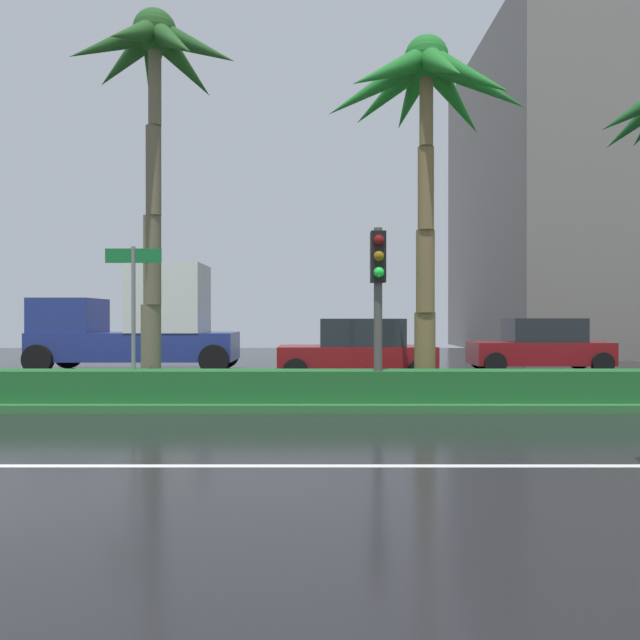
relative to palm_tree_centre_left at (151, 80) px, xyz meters
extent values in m
cube|color=black|center=(-0.32, 1.21, -6.79)|extent=(90.00, 42.00, 0.10)
cube|color=#2D6B33|center=(-0.32, 0.21, -6.67)|extent=(85.50, 4.00, 0.15)
cube|color=#1E6028|center=(-0.32, -1.19, -6.29)|extent=(76.50, 0.70, 0.60)
cylinder|color=#675F47|center=(-0.10, 0.12, -5.65)|extent=(0.42, 0.42, 1.88)
cylinder|color=#675F47|center=(-0.06, 0.07, -3.77)|extent=(0.37, 0.37, 1.88)
cylinder|color=#675F47|center=(-0.02, 0.03, -1.89)|extent=(0.32, 0.32, 1.88)
cylinder|color=#675F47|center=(0.03, -0.02, 0.00)|extent=(0.27, 0.27, 1.88)
sphere|color=#235120|center=(0.03, -0.02, 1.04)|extent=(0.90, 0.90, 0.90)
cone|color=#235120|center=(0.88, -0.10, 0.68)|extent=(1.98, 0.75, 1.23)
cone|color=#235120|center=(0.49, 0.65, 0.59)|extent=(1.54, 1.88, 1.39)
cone|color=#235120|center=(-0.23, 0.74, 0.56)|extent=(1.13, 1.96, 1.43)
cone|color=#235120|center=(-0.69, 0.41, 0.62)|extent=(1.93, 1.47, 1.33)
cone|color=#235120|center=(-0.76, -0.32, 0.64)|extent=(1.99, 1.22, 1.30)
cone|color=#235120|center=(-0.18, -0.82, 0.62)|extent=(1.01, 1.99, 1.33)
cone|color=#235120|center=(0.53, -0.63, 0.56)|extent=(1.62, 1.81, 1.44)
cylinder|color=brown|center=(5.70, -0.06, -5.74)|extent=(0.44, 0.44, 1.71)
cylinder|color=brown|center=(5.70, -0.14, -4.02)|extent=(0.39, 0.39, 1.71)
cylinder|color=brown|center=(5.69, -0.22, -2.31)|extent=(0.33, 0.33, 1.71)
cylinder|color=brown|center=(5.69, -0.30, -0.60)|extent=(0.28, 0.28, 1.71)
sphere|color=#1F7327|center=(5.69, -0.30, 0.36)|extent=(0.90, 0.90, 0.90)
cone|color=#1F7327|center=(6.74, -0.21, -0.13)|extent=(2.39, 0.76, 1.48)
cone|color=#1F7327|center=(6.39, 0.43, -0.21)|extent=(2.01, 2.05, 1.62)
cone|color=#1F7327|center=(5.53, 0.78, -0.05)|extent=(0.89, 2.43, 1.34)
cone|color=#1F7327|center=(5.02, 0.56, -0.05)|extent=(1.90, 2.22, 1.35)
cone|color=#1F7327|center=(4.67, -0.25, -0.21)|extent=(2.33, 0.68, 1.63)
cone|color=#1F7327|center=(4.89, -0.97, -0.16)|extent=(2.15, 1.93, 1.54)
cone|color=#1F7327|center=(5.81, -1.31, -0.20)|extent=(0.84, 2.36, 1.60)
cone|color=#1F7327|center=(6.33, -1.05, -0.26)|extent=(1.90, 2.09, 1.71)
cone|color=#195221|center=(10.53, 0.50, -0.63)|extent=(1.64, 1.76, 1.47)
cone|color=#195221|center=(10.24, -0.01, -0.58)|extent=(1.92, 0.72, 1.39)
cylinder|color=#4C4C47|center=(4.59, -1.40, -4.94)|extent=(0.16, 0.16, 3.30)
cube|color=black|center=(4.59, -1.40, -3.84)|extent=(0.28, 0.32, 0.96)
sphere|color=maroon|center=(4.59, -1.57, -3.54)|extent=(0.20, 0.20, 0.20)
sphere|color=#7F600F|center=(4.59, -1.57, -3.84)|extent=(0.20, 0.20, 0.20)
sphere|color=#1EEA3F|center=(4.59, -1.57, -4.14)|extent=(0.20, 0.20, 0.20)
cylinder|color=slate|center=(-0.16, -0.94, -5.09)|extent=(0.08, 0.08, 3.00)
cube|color=#146B2D|center=(-0.16, -0.94, -3.77)|extent=(1.10, 0.03, 0.28)
cube|color=navy|center=(-2.45, 7.18, -5.93)|extent=(6.40, 2.30, 0.90)
cube|color=navy|center=(-4.65, 7.18, -4.93)|extent=(1.90, 2.21, 1.10)
cube|color=silver|center=(-1.40, 7.18, -4.38)|extent=(2.30, 2.35, 2.20)
cylinder|color=black|center=(-5.15, 6.01, -6.28)|extent=(0.92, 0.30, 0.92)
cylinder|color=black|center=(-5.15, 8.35, -6.28)|extent=(0.92, 0.30, 0.92)
cylinder|color=black|center=(0.25, 6.01, -6.28)|extent=(0.92, 0.30, 0.92)
cylinder|color=black|center=(0.25, 8.35, -6.28)|extent=(0.92, 0.30, 0.92)
cube|color=maroon|center=(4.51, 4.22, -6.14)|extent=(4.30, 1.76, 0.72)
cube|color=#1E2328|center=(4.66, 4.22, -5.40)|extent=(2.30, 1.58, 0.76)
cylinder|color=black|center=(2.86, 3.32, -6.40)|extent=(0.68, 0.22, 0.68)
cylinder|color=black|center=(2.86, 5.12, -6.40)|extent=(0.68, 0.22, 0.68)
cylinder|color=black|center=(6.16, 3.32, -6.40)|extent=(0.68, 0.22, 0.68)
cylinder|color=black|center=(6.16, 5.12, -6.40)|extent=(0.68, 0.22, 0.68)
cube|color=maroon|center=(10.53, 6.96, -6.14)|extent=(4.30, 1.76, 0.72)
cube|color=#1E2328|center=(10.68, 6.96, -5.40)|extent=(2.30, 1.58, 0.76)
cylinder|color=black|center=(8.88, 6.06, -6.40)|extent=(0.68, 0.22, 0.68)
cylinder|color=black|center=(8.88, 7.86, -6.40)|extent=(0.68, 0.22, 0.68)
cylinder|color=black|center=(12.18, 6.06, -6.40)|extent=(0.68, 0.22, 0.68)
cylinder|color=black|center=(12.18, 7.86, -6.40)|extent=(0.68, 0.22, 0.68)
camera|label=1|loc=(3.50, -13.27, -4.96)|focal=35.40mm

